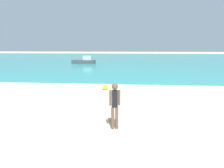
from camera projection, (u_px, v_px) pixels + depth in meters
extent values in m
cube|color=teal|center=(123.00, 58.00, 43.13)|extent=(160.00, 60.00, 0.06)
cylinder|color=brown|center=(113.00, 118.00, 6.28)|extent=(0.11, 0.11, 0.82)
cylinder|color=brown|center=(117.00, 118.00, 6.30)|extent=(0.11, 0.11, 0.82)
cube|color=black|center=(115.00, 99.00, 6.14)|extent=(0.21, 0.15, 0.62)
sphere|color=brown|center=(115.00, 87.00, 6.05)|extent=(0.22, 0.22, 0.22)
cylinder|color=brown|center=(110.00, 98.00, 6.12)|extent=(0.08, 0.08, 0.55)
cylinder|color=brown|center=(119.00, 98.00, 6.15)|extent=(0.08, 0.08, 0.55)
cylinder|color=orange|center=(111.00, 121.00, 7.00)|extent=(0.25, 0.25, 0.03)
cube|color=#4C4C51|center=(84.00, 62.00, 29.79)|extent=(3.94, 1.42, 0.62)
cube|color=silver|center=(88.00, 58.00, 29.56)|extent=(1.44, 0.93, 0.70)
sphere|color=yellow|center=(105.00, 87.00, 12.01)|extent=(0.37, 0.37, 0.37)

